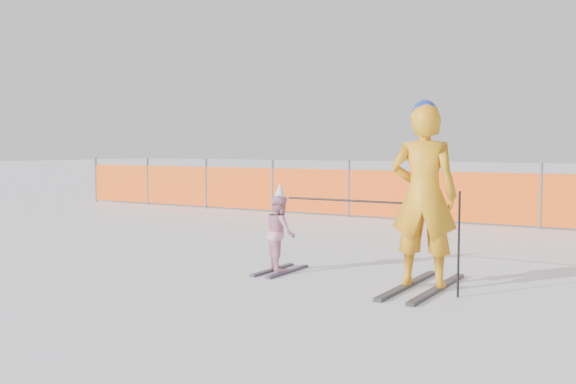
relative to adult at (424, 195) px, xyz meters
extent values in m
plane|color=white|center=(-1.68, -0.56, -1.02)|extent=(120.00, 120.00, 0.00)
cube|color=black|center=(-0.17, 0.00, -1.00)|extent=(0.09, 1.67, 0.04)
cube|color=black|center=(0.17, 0.00, -1.00)|extent=(0.09, 1.67, 0.04)
imported|color=orange|center=(0.00, 0.00, 0.00)|extent=(0.79, 0.59, 1.96)
sphere|color=navy|center=(0.00, 0.00, 0.90)|extent=(0.26, 0.26, 0.26)
cube|color=black|center=(-1.94, -0.01, -1.01)|extent=(0.09, 0.91, 0.03)
cube|color=black|center=(-1.72, -0.01, -1.01)|extent=(0.09, 0.91, 0.03)
imported|color=pink|center=(-1.83, -0.01, -0.53)|extent=(0.57, 0.56, 0.93)
cone|color=silver|center=(-1.83, -0.01, -0.04)|extent=(0.19, 0.19, 0.24)
cylinder|color=black|center=(0.45, -0.20, -0.48)|extent=(0.02, 0.02, 1.10)
cylinder|color=black|center=(-0.91, -0.01, -0.10)|extent=(1.58, 0.04, 0.02)
cylinder|color=#595960|center=(-11.86, 6.06, -0.40)|extent=(0.06, 0.06, 1.25)
cylinder|color=#595960|center=(-9.86, 6.06, -0.40)|extent=(0.06, 0.06, 1.25)
cylinder|color=#595960|center=(-7.86, 6.06, -0.40)|extent=(0.06, 0.06, 1.25)
cylinder|color=#595960|center=(-5.86, 6.06, -0.40)|extent=(0.06, 0.06, 1.25)
cylinder|color=#595960|center=(-3.86, 6.06, -0.40)|extent=(0.06, 0.06, 1.25)
cylinder|color=#595960|center=(-1.86, 6.06, -0.40)|extent=(0.06, 0.06, 1.25)
cylinder|color=#595960|center=(0.14, 6.06, -0.40)|extent=(0.06, 0.06, 1.25)
cube|color=#FE560D|center=(-3.00, 6.06, -0.47)|extent=(17.71, 0.03, 1.00)
camera|label=1|loc=(2.35, -6.65, 0.52)|focal=40.00mm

